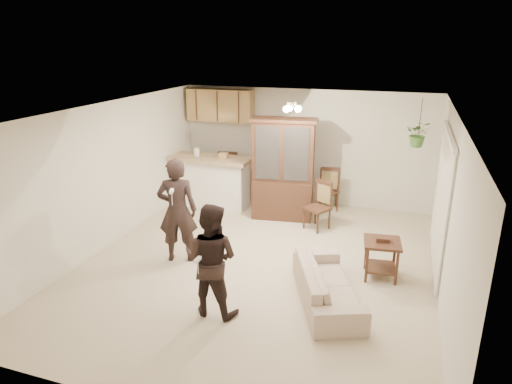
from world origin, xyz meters
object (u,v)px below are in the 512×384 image
(side_table, at_px, (381,258))
(chair_hutch_left, at_px, (317,216))
(child, at_px, (211,267))
(chair_hutch_right, at_px, (328,196))
(chair_bar, at_px, (226,188))
(sofa, at_px, (327,277))
(china_hutch, at_px, (283,170))
(adult, at_px, (177,209))

(side_table, height_order, chair_hutch_left, chair_hutch_left)
(child, xyz_separation_m, chair_hutch_right, (0.78, 4.43, -0.40))
(side_table, height_order, chair_bar, chair_bar)
(sofa, distance_m, china_hutch, 3.26)
(adult, height_order, side_table, adult)
(child, height_order, side_table, child)
(chair_bar, height_order, chair_hutch_right, chair_bar)
(adult, distance_m, chair_hutch_right, 3.78)
(sofa, height_order, chair_bar, chair_bar)
(sofa, height_order, adult, adult)
(chair_bar, bearing_deg, side_table, -42.13)
(chair_hutch_right, bearing_deg, china_hutch, 33.78)
(side_table, distance_m, chair_hutch_left, 2.03)
(child, bearing_deg, china_hutch, -87.80)
(china_hutch, distance_m, chair_bar, 1.75)
(child, bearing_deg, adult, -45.59)
(child, bearing_deg, side_table, -138.83)
(chair_bar, xyz_separation_m, chair_hutch_right, (2.29, 0.23, -0.03))
(chair_hutch_left, bearing_deg, adult, -104.70)
(chair_hutch_right, bearing_deg, child, 68.22)
(adult, relative_size, side_table, 2.71)
(sofa, distance_m, chair_bar, 4.52)
(child, bearing_deg, chair_hutch_right, -98.18)
(child, height_order, chair_hutch_right, child)
(sofa, distance_m, side_table, 1.15)
(sofa, bearing_deg, side_table, -57.25)
(sofa, xyz_separation_m, chair_hutch_right, (-0.63, 3.67, -0.09))
(china_hutch, distance_m, chair_hutch_left, 1.14)
(chair_hutch_right, bearing_deg, chair_bar, -6.08)
(adult, xyz_separation_m, child, (1.14, -1.23, -0.22))
(china_hutch, bearing_deg, side_table, -50.18)
(china_hutch, height_order, chair_hutch_left, china_hutch)
(adult, bearing_deg, side_table, 168.96)
(chair_hutch_left, distance_m, chair_hutch_right, 1.18)
(child, relative_size, china_hutch, 0.66)
(child, relative_size, side_table, 2.04)
(sofa, xyz_separation_m, adult, (-2.55, 0.48, 0.53))
(adult, relative_size, china_hutch, 0.88)
(china_hutch, bearing_deg, adult, -122.86)
(side_table, bearing_deg, chair_hutch_right, 115.27)
(chair_hutch_left, relative_size, chair_hutch_right, 0.96)
(adult, xyz_separation_m, chair_hutch_right, (1.91, 3.19, -0.62))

